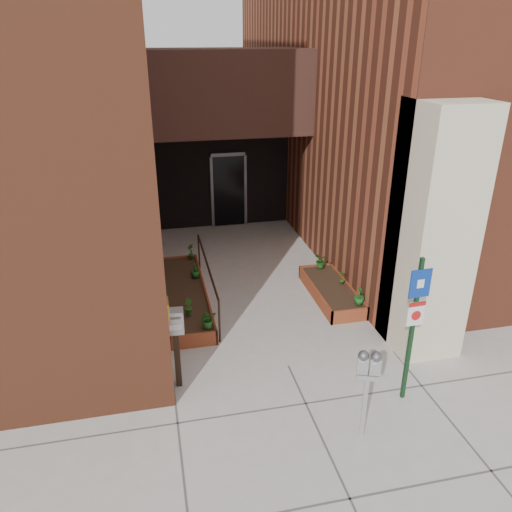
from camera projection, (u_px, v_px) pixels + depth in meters
ground at (288, 366)px, 8.71m from camera, size 80.00×80.00×0.00m
architecture at (213, 48)px, 12.80m from camera, size 20.00×14.60×10.00m
planter_left at (185, 296)px, 10.76m from camera, size 0.90×3.60×0.30m
planter_right at (331, 292)px, 10.94m from camera, size 0.80×2.20×0.30m
handrail at (207, 269)px, 10.57m from camera, size 0.04×3.34×0.90m
parking_meter at (368, 372)px, 6.77m from camera, size 0.33×0.22×1.44m
sign_post at (415, 316)px, 7.35m from camera, size 0.33×0.09×2.44m
payment_dropbox at (175, 332)px, 7.83m from camera, size 0.30×0.24×1.42m
shrub_left_a at (208, 319)px, 9.26m from camera, size 0.36×0.36×0.34m
shrub_left_b at (188, 307)px, 9.69m from camera, size 0.24×0.24×0.32m
shrub_left_c at (195, 269)px, 11.19m from camera, size 0.28×0.28×0.36m
shrub_left_d at (191, 251)px, 12.10m from camera, size 0.24×0.24×0.38m
shrub_right_a at (359, 296)px, 10.05m from camera, size 0.23×0.23×0.36m
shrub_right_b at (342, 277)px, 10.87m from camera, size 0.23×0.23×0.32m
shrub_right_c at (321, 261)px, 11.62m from camera, size 0.33×0.33×0.35m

